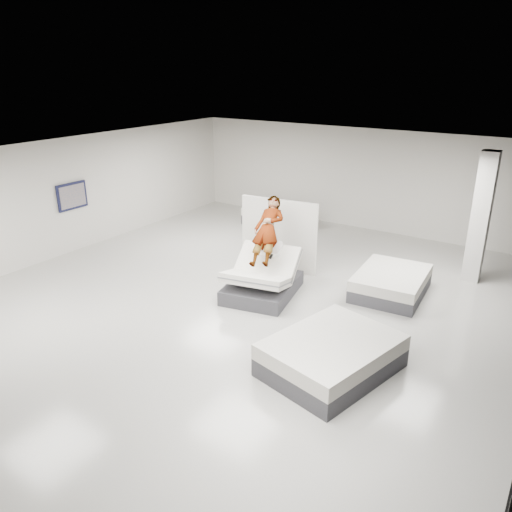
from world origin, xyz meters
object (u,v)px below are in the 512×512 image
Objects in this scene: flat_bed_right_far at (391,283)px; column at (481,218)px; flat_bed_left_far at (277,219)px; divider_panel at (279,235)px; person at (267,241)px; wall_poster at (72,196)px; remote at (271,256)px; flat_bed_right_near at (332,355)px; hero_bed at (262,280)px.

flat_bed_right_far is 0.65× the size of column.
flat_bed_right_far is at bearing -31.40° from flat_bed_left_far.
divider_panel is 0.87× the size of flat_bed_left_far.
person is 6.04m from wall_poster.
person is 0.48m from remote.
remote is (0.29, -0.30, -0.23)m from person.
remote is 6.32m from wall_poster.
person is 1.91× the size of wall_poster.
flat_bed_right_far is 0.87× the size of flat_bed_left_far.
wall_poster is at bearing 169.89° from flat_bed_right_near.
flat_bed_right_far is at bearing 13.74° from wall_poster.
divider_panel is at bearing 97.67° from person.
wall_poster is (-9.93, -4.00, 0.00)m from column.
flat_bed_right_far is 2.18× the size of wall_poster.
column reaches higher than person.
flat_bed_right_near is 5.83m from column.
divider_panel is (-0.50, 1.55, 0.57)m from hero_bed.
flat_bed_left_far is (-2.34, 4.36, -0.95)m from person.
column is at bearing 18.43° from divider_panel.
divider_panel is 1.00× the size of flat_bed_right_far.
remote is at bearing -143.38° from flat_bed_right_far.
flat_bed_right_far is (2.48, 1.69, -0.10)m from hero_bed.
hero_bed is 6.19m from wall_poster.
wall_poster reaches higher than remote.
flat_bed_left_far is at bearing 114.72° from divider_panel.
remote is 0.06× the size of flat_bed_left_far.
flat_bed_left_far is (-5.09, 6.63, -0.03)m from flat_bed_right_near.
column is at bearing 28.11° from person.
flat_bed_right_near is (2.46, -1.97, -0.69)m from remote.
column reaches higher than flat_bed_right_far.
column reaches higher than wall_poster.
person is at bearing -61.77° from flat_bed_left_far.
flat_bed_right_near reaches higher than flat_bed_right_far.
hero_bed is 1.04× the size of flat_bed_right_far.
hero_bed is 0.92m from person.
person reaches higher than divider_panel.
person is at bearing 122.15° from remote.
flat_bed_left_far is at bearing 148.60° from flat_bed_right_far.
remote is at bearing 2.19° from hero_bed.
flat_bed_right_far is at bearing 24.86° from remote.
column reaches higher than remote.
divider_panel reaches higher than flat_bed_right_far.
remote reaches higher than flat_bed_right_near.
divider_panel is (-0.72, 1.54, -0.06)m from remote.
flat_bed_right_far is at bearing 16.71° from person.
flat_bed_left_far is 2.49× the size of wall_poster.
hero_bed is at bearing -90.00° from person.
column is at bearing 32.73° from remote.
divider_panel is at bearing 132.26° from flat_bed_right_near.
person is at bearing -151.53° from flat_bed_right_far.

